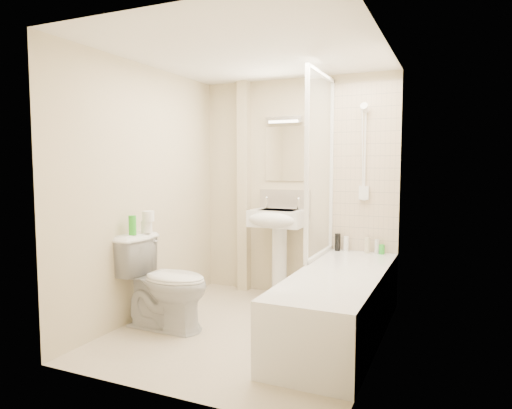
% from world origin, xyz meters
% --- Properties ---
extents(floor, '(2.50, 2.50, 0.00)m').
position_xyz_m(floor, '(0.00, 0.00, 0.00)').
color(floor, beige).
rests_on(floor, ground).
extents(wall_back, '(2.20, 0.02, 2.40)m').
position_xyz_m(wall_back, '(0.00, 1.25, 1.20)').
color(wall_back, beige).
rests_on(wall_back, ground).
extents(wall_left, '(0.02, 2.50, 2.40)m').
position_xyz_m(wall_left, '(-1.10, 0.00, 1.20)').
color(wall_left, beige).
rests_on(wall_left, ground).
extents(wall_right, '(0.02, 2.50, 2.40)m').
position_xyz_m(wall_right, '(1.10, 0.00, 1.20)').
color(wall_right, beige).
rests_on(wall_right, ground).
extents(ceiling, '(2.20, 2.50, 0.02)m').
position_xyz_m(ceiling, '(0.00, 0.00, 2.40)').
color(ceiling, white).
rests_on(ceiling, wall_back).
extents(tile_back, '(0.70, 0.01, 1.75)m').
position_xyz_m(tile_back, '(0.75, 1.24, 1.42)').
color(tile_back, beige).
rests_on(tile_back, wall_back).
extents(tile_right, '(0.01, 2.10, 1.75)m').
position_xyz_m(tile_right, '(1.09, 0.20, 1.42)').
color(tile_right, beige).
rests_on(tile_right, wall_right).
extents(pipe_boxing, '(0.12, 0.12, 2.40)m').
position_xyz_m(pipe_boxing, '(-0.62, 1.19, 1.20)').
color(pipe_boxing, beige).
rests_on(pipe_boxing, ground).
extents(splashback, '(0.60, 0.02, 0.30)m').
position_xyz_m(splashback, '(-0.14, 1.24, 1.03)').
color(splashback, beige).
rests_on(splashback, wall_back).
extents(mirror, '(0.46, 0.01, 0.60)m').
position_xyz_m(mirror, '(-0.14, 1.24, 1.58)').
color(mirror, white).
rests_on(mirror, wall_back).
extents(strip_light, '(0.42, 0.07, 0.07)m').
position_xyz_m(strip_light, '(-0.14, 1.22, 1.95)').
color(strip_light, silver).
rests_on(strip_light, wall_back).
extents(bathtub, '(0.70, 2.10, 0.55)m').
position_xyz_m(bathtub, '(0.75, 0.20, 0.29)').
color(bathtub, white).
rests_on(bathtub, ground).
extents(shower_screen, '(0.04, 0.92, 1.80)m').
position_xyz_m(shower_screen, '(0.40, 0.80, 1.45)').
color(shower_screen, white).
rests_on(shower_screen, bathtub).
extents(shower_fixture, '(0.10, 0.16, 0.99)m').
position_xyz_m(shower_fixture, '(0.75, 1.19, 1.55)').
color(shower_fixture, white).
rests_on(shower_fixture, wall_back).
extents(pedestal_sink, '(0.57, 0.51, 1.11)m').
position_xyz_m(pedestal_sink, '(-0.14, 1.01, 0.78)').
color(pedestal_sink, white).
rests_on(pedestal_sink, ground).
extents(bottle_black_a, '(0.06, 0.06, 0.18)m').
position_xyz_m(bottle_black_a, '(0.49, 1.16, 0.64)').
color(bottle_black_a, black).
rests_on(bottle_black_a, bathtub).
extents(bottle_white_a, '(0.05, 0.05, 0.16)m').
position_xyz_m(bottle_white_a, '(0.58, 1.16, 0.63)').
color(bottle_white_a, white).
rests_on(bottle_white_a, bathtub).
extents(bottle_cream, '(0.05, 0.05, 0.16)m').
position_xyz_m(bottle_cream, '(0.80, 1.16, 0.63)').
color(bottle_cream, beige).
rests_on(bottle_cream, bathtub).
extents(bottle_white_b, '(0.05, 0.05, 0.15)m').
position_xyz_m(bottle_white_b, '(0.90, 1.16, 0.62)').
color(bottle_white_b, silver).
rests_on(bottle_white_b, bathtub).
extents(bottle_green, '(0.06, 0.06, 0.10)m').
position_xyz_m(bottle_green, '(0.95, 1.16, 0.60)').
color(bottle_green, green).
rests_on(bottle_green, bathtub).
extents(toilet, '(0.48, 0.83, 0.84)m').
position_xyz_m(toilet, '(-0.72, -0.24, 0.42)').
color(toilet, white).
rests_on(toilet, ground).
extents(toilet_roll_lower, '(0.10, 0.10, 0.11)m').
position_xyz_m(toilet_roll_lower, '(-0.97, -0.17, 0.89)').
color(toilet_roll_lower, white).
rests_on(toilet_roll_lower, toilet).
extents(toilet_roll_upper, '(0.11, 0.11, 0.09)m').
position_xyz_m(toilet_roll_upper, '(-0.93, -0.18, 0.99)').
color(toilet_roll_upper, white).
rests_on(toilet_roll_upper, toilet_roll_lower).
extents(green_bottle, '(0.07, 0.07, 0.17)m').
position_xyz_m(green_bottle, '(-0.99, -0.33, 0.92)').
color(green_bottle, green).
rests_on(green_bottle, toilet).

